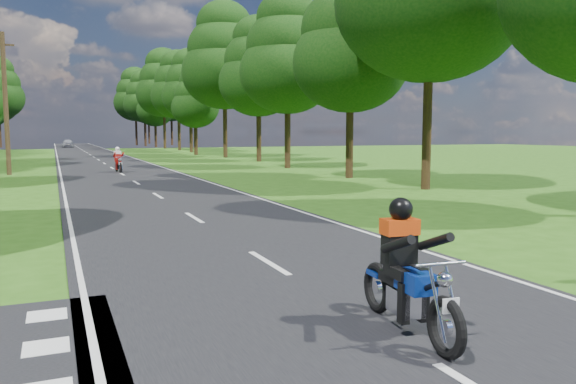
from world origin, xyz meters
name	(u,v)px	position (x,y,z in m)	size (l,w,h in m)	color
ground	(314,292)	(0.00, 0.00, 0.00)	(160.00, 160.00, 0.00)	#295413
main_road	(94,157)	(0.00, 50.00, 0.01)	(7.00, 140.00, 0.02)	black
road_markings	(94,158)	(-0.14, 48.13, 0.02)	(7.40, 140.00, 0.01)	silver
treeline	(98,80)	(1.43, 60.06, 8.25)	(40.00, 115.35, 14.78)	black
telegraph_pole	(6,103)	(-6.00, 28.00, 4.07)	(1.20, 0.26, 8.00)	#382616
rider_near_blue	(409,266)	(0.26, -2.08, 0.84)	(0.66, 1.97, 1.64)	#0D3096
rider_far_red	(118,159)	(-0.03, 27.59, 0.79)	(0.62, 1.86, 1.55)	#960D0B
distant_car	(68,143)	(-1.42, 87.68, 0.69)	(1.58, 3.92, 1.33)	#B4B6BC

